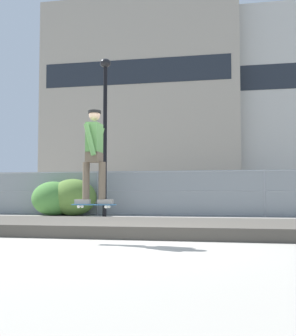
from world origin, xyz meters
name	(u,v)px	position (x,y,z in m)	size (l,w,h in m)	color
ground_plane	(110,246)	(0.00, 0.00, 0.00)	(120.00, 120.00, 0.00)	#9E998E
gravel_berm	(141,227)	(0.00, 2.63, 0.13)	(17.12, 3.43, 0.26)	#4C473F
skateboard	(94,205)	(-0.38, 0.25, 0.70)	(0.80, 0.22, 0.07)	#2D608C
skater	(94,150)	(-0.38, 0.25, 1.71)	(0.72, 0.58, 1.75)	gray
chain_fence	(178,193)	(0.00, 9.90, 0.93)	(20.52, 0.06, 1.85)	gray
street_lamp	(105,117)	(-2.82, 9.01, 4.00)	(0.44, 0.44, 6.38)	black
parked_car_near	(121,195)	(-3.09, 12.66, 0.84)	(4.50, 2.14, 1.66)	#566B4C
parked_car_mid	(258,195)	(3.35, 12.60, 0.84)	(4.51, 2.17, 1.66)	maroon
library_building	(148,110)	(-7.13, 40.17, 10.63)	(20.67, 13.49, 21.25)	#9E9384
shrub_left	(53,198)	(-5.11, 9.28, 0.71)	(1.83, 1.50, 1.42)	#477F38
shrub_center	(73,197)	(-4.31, 9.41, 0.76)	(1.97, 1.61, 1.52)	#567A33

